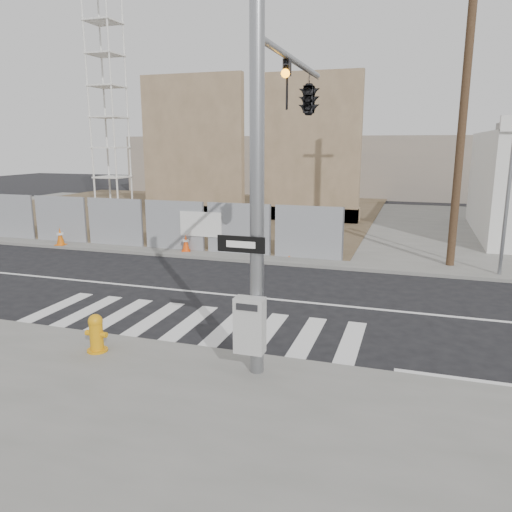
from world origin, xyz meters
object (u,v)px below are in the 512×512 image
(signal_pole, at_px, (294,125))
(crane_tower, at_px, (106,72))
(fire_hydrant, at_px, (96,333))
(traffic_cone_c, at_px, (186,243))
(traffic_cone_b, at_px, (60,237))
(traffic_cone_d, at_px, (294,246))

(signal_pole, height_order, crane_tower, crane_tower)
(fire_hydrant, height_order, traffic_cone_c, fire_hydrant)
(signal_pole, xyz_separation_m, traffic_cone_b, (-11.75, 6.27, -4.29))
(crane_tower, relative_size, traffic_cone_c, 26.88)
(fire_hydrant, relative_size, traffic_cone_b, 1.07)
(crane_tower, relative_size, traffic_cone_b, 23.90)
(signal_pole, xyz_separation_m, traffic_cone_c, (-6.08, 6.80, -4.33))
(fire_hydrant, distance_m, traffic_cone_b, 12.33)
(fire_hydrant, height_order, traffic_cone_d, fire_hydrant)
(fire_hydrant, bearing_deg, traffic_cone_c, 105.22)
(traffic_cone_b, relative_size, traffic_cone_d, 0.95)
(traffic_cone_c, bearing_deg, traffic_cone_b, -174.59)
(signal_pole, distance_m, crane_tower, 26.21)
(traffic_cone_b, bearing_deg, crane_tower, 114.20)
(signal_pole, xyz_separation_m, traffic_cone_d, (-1.70, 7.26, -4.27))
(traffic_cone_b, xyz_separation_m, traffic_cone_d, (10.05, 1.00, 0.02))
(signal_pole, relative_size, fire_hydrant, 8.62)
(fire_hydrant, distance_m, traffic_cone_d, 10.30)
(traffic_cone_d, bearing_deg, fire_hydrant, -99.95)
(fire_hydrant, distance_m, traffic_cone_c, 10.02)
(signal_pole, relative_size, traffic_cone_b, 9.22)
(traffic_cone_c, distance_m, traffic_cone_d, 4.40)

